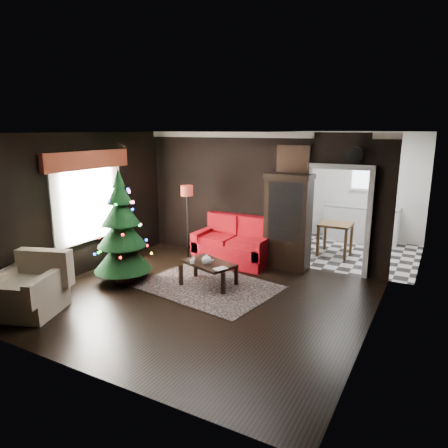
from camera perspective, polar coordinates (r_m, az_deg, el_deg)
The scene contains 26 objects.
floor at distance 7.15m, azimuth -3.52°, elevation -10.47°, with size 5.50×5.50×0.00m, color black.
ceiling at distance 6.55m, azimuth -3.87°, elevation 12.58°, with size 5.50×5.50×0.00m, color white.
wall_back at distance 8.89m, azimuth 4.96°, elevation 3.63°, with size 5.50×5.50×0.00m, color black.
wall_front at distance 4.86m, azimuth -19.65°, elevation -5.13°, with size 5.50×5.50×0.00m, color black.
wall_left at distance 8.48m, azimuth -19.62°, elevation 2.46°, with size 5.50×5.50×0.00m, color black.
wall_right at distance 5.77m, azimuth 20.11°, elevation -2.34°, with size 5.50×5.50×0.00m, color black.
doorway at distance 8.43m, azimuth 15.54°, elevation 0.25°, with size 1.10×0.10×2.10m, color white, non-canonical shape.
left_window at distance 8.57m, azimuth -18.48°, elevation 2.99°, with size 0.05×1.60×1.40m, color white.
valance at distance 8.42m, azimuth -18.51°, elevation 8.45°, with size 0.12×2.10×0.35m, color maroon.
kitchen_floor at distance 10.11m, azimuth 17.16°, elevation -3.89°, with size 3.00×3.00×0.00m, color silver.
kitchen_window at distance 11.19m, azimuth 19.28°, elevation 6.46°, with size 0.70×0.06×0.70m, color white.
rug at distance 7.68m, azimuth -2.26°, elevation -8.67°, with size 2.43×1.77×0.01m, color #654D5B.
loveseat at distance 8.85m, azimuth 1.29°, elevation -2.33°, with size 1.70×0.90×1.00m, color maroon, non-canonical shape.
curio_cabinet at distance 8.49m, azimuth 8.91°, elevation -0.02°, with size 0.90×0.45×1.90m, color black, non-canonical shape.
floor_lamp at distance 9.02m, azimuth -5.12°, elevation 0.08°, with size 0.28×0.28×1.68m, color black, non-canonical shape.
christmas_tree at distance 7.88m, azimuth -14.15°, elevation -0.55°, with size 1.09×1.09×2.08m, color #13341B, non-canonical shape.
armchair at distance 7.19m, azimuth -25.73°, elevation -7.73°, with size 0.96×0.96×0.98m, color tan, non-canonical shape.
coffee_table at distance 7.67m, azimuth -2.17°, elevation -6.91°, with size 0.98×0.59×0.44m, color black, non-canonical shape.
teapot at distance 7.40m, azimuth -2.44°, elevation -5.05°, with size 0.20×0.20×0.19m, color white, non-canonical shape.
cup_a at distance 7.72m, azimuth -4.28°, elevation -4.84°, with size 0.06×0.06×0.05m, color white.
cup_b at distance 7.55m, azimuth -4.47°, elevation -5.24°, with size 0.08×0.08×0.07m, color white.
book at distance 7.24m, azimuth -0.91°, elevation -5.31°, with size 0.17×0.02×0.23m, color tan.
wall_clock at distance 8.15m, azimuth 17.77°, elevation 9.14°, with size 0.32×0.32×0.06m, color silver.
painting at distance 8.47m, azimuth 9.65°, elevation 8.83°, with size 0.62×0.05×0.52m, color #B1753C.
kitchen_counter at distance 11.15m, azimuth 18.58°, elevation -0.05°, with size 1.80×0.60×0.90m, color silver.
kitchen_table at distance 9.79m, azimuth 15.23°, elevation -2.04°, with size 0.70×0.70×0.75m, color brown, non-canonical shape.
Camera 1 is at (3.51, -5.53, 2.86)m, focal length 32.73 mm.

